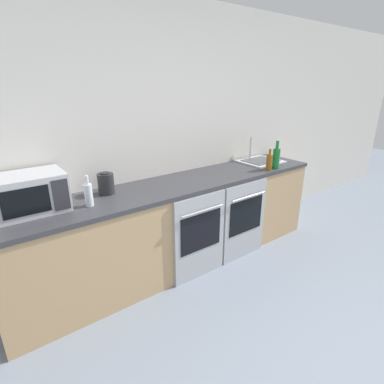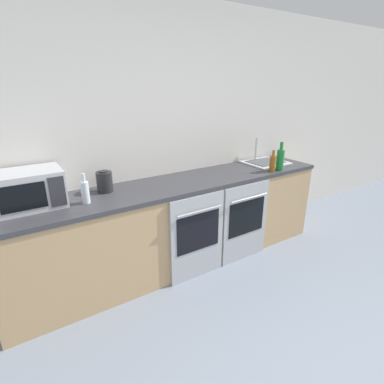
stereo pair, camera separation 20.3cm
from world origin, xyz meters
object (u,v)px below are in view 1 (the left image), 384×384
oven_right (245,220)px  bottle_clear (89,194)px  oven_left (200,237)px  bottle_amber (269,162)px  sink (260,161)px  kettle (106,184)px  bottle_green (276,158)px  microwave (28,193)px

oven_right → bottle_clear: bottle_clear is taller
oven_left → bottle_amber: bearing=4.8°
oven_right → bottle_amber: size_ratio=3.59×
oven_right → sink: size_ratio=1.77×
oven_left → bottle_clear: (-0.92, 0.26, 0.57)m
kettle → bottle_green: bearing=-10.9°
oven_left → sink: bearing=17.4°
microwave → bottle_amber: (2.35, -0.33, -0.05)m
oven_right → microwave: bearing=167.7°
oven_left → bottle_amber: bottle_amber is taller
oven_left → oven_right: bearing=0.0°
bottle_green → oven_left: bearing=-175.6°
kettle → sink: sink is taller
oven_right → sink: bearing=31.5°
bottle_amber → kettle: 1.78m
kettle → oven_right: bearing=-18.8°
microwave → bottle_clear: bearing=-22.0°
bottle_green → bottle_clear: (-2.08, 0.17, -0.03)m
bottle_amber → sink: size_ratio=0.49×
kettle → sink: bearing=-1.6°
oven_right → bottle_amber: (0.43, 0.09, 0.56)m
bottle_green → bottle_clear: 2.09m
sink → bottle_green: bearing=-106.6°
oven_left → sink: 1.40m
bottle_green → kettle: size_ratio=1.62×
oven_right → kettle: kettle is taller
oven_right → bottle_green: 0.81m
bottle_amber → kettle: bearing=168.4°
microwave → sink: microwave is taller
oven_left → bottle_amber: (1.04, 0.09, 0.56)m
bottle_clear → bottle_amber: size_ratio=1.04×
oven_left → microwave: size_ratio=1.67×
sink → oven_right: bearing=-148.5°
oven_left → oven_right: same height
bottle_amber → oven_left: bearing=-175.2°
kettle → microwave: bearing=-177.3°
bottle_amber → bottle_green: bearing=0.4°
bottle_green → kettle: bottle_green is taller
microwave → sink: bearing=-0.6°
oven_right → bottle_green: bottle_green is taller
oven_right → oven_left: bearing=180.0°
oven_left → microwave: microwave is taller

